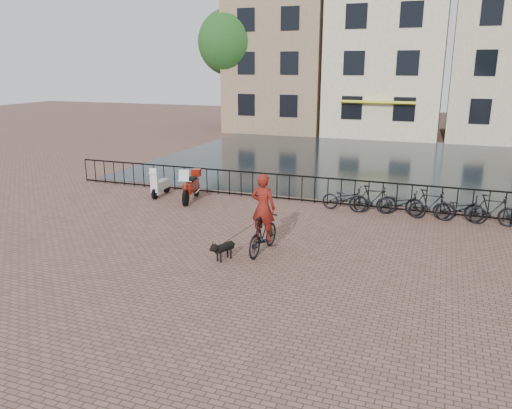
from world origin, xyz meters
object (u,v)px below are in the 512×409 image
(cyclist, at_px, (263,218))
(scooter, at_px, (160,180))
(motorcycle, at_px, (191,183))
(dog, at_px, (224,250))

(cyclist, bearing_deg, scooter, -32.84)
(cyclist, xyz_separation_m, motorcycle, (-4.46, 4.25, -0.29))
(dog, xyz_separation_m, scooter, (-5.14, 5.36, 0.36))
(cyclist, xyz_separation_m, dog, (-0.80, -0.87, -0.72))
(dog, bearing_deg, scooter, 156.07)
(dog, relative_size, motorcycle, 0.43)
(cyclist, height_order, dog, cyclist)
(scooter, bearing_deg, cyclist, -42.52)
(dog, xyz_separation_m, motorcycle, (-3.66, 5.12, 0.43))
(dog, distance_m, motorcycle, 6.31)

